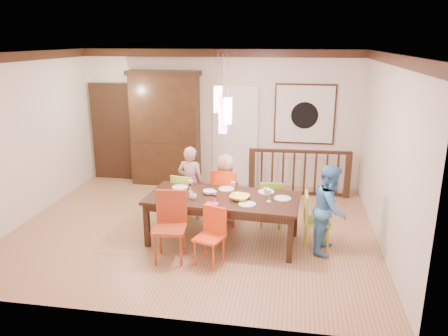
% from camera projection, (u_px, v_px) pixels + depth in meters
% --- Properties ---
extents(floor, '(6.00, 6.00, 0.00)m').
position_uv_depth(floor, '(195.00, 228.00, 7.45)').
color(floor, olive).
rests_on(floor, ground).
extents(ceiling, '(6.00, 6.00, 0.00)m').
position_uv_depth(ceiling, '(191.00, 53.00, 6.62)').
color(ceiling, white).
rests_on(ceiling, wall_back).
extents(wall_back, '(6.00, 0.00, 6.00)m').
position_uv_depth(wall_back, '(220.00, 119.00, 9.40)').
color(wall_back, beige).
rests_on(wall_back, floor).
extents(wall_left, '(0.00, 5.00, 5.00)m').
position_uv_depth(wall_left, '(23.00, 139.00, 7.50)').
color(wall_left, beige).
rests_on(wall_left, floor).
extents(wall_right, '(0.00, 5.00, 5.00)m').
position_uv_depth(wall_right, '(387.00, 153.00, 6.57)').
color(wall_right, beige).
rests_on(wall_right, floor).
extents(crown_molding, '(6.00, 5.00, 0.16)m').
position_uv_depth(crown_molding, '(191.00, 58.00, 6.65)').
color(crown_molding, black).
rests_on(crown_molding, wall_back).
extents(panel_door, '(1.04, 0.07, 2.24)m').
position_uv_depth(panel_door, '(115.00, 133.00, 9.84)').
color(panel_door, black).
rests_on(panel_door, wall_back).
extents(white_doorway, '(0.97, 0.05, 2.22)m').
position_uv_depth(white_doorway, '(235.00, 138.00, 9.43)').
color(white_doorway, silver).
rests_on(white_doorway, wall_back).
extents(painting, '(1.25, 0.06, 1.25)m').
position_uv_depth(painting, '(305.00, 114.00, 9.04)').
color(painting, black).
rests_on(painting, wall_back).
extents(pendant_cluster, '(0.27, 0.21, 1.14)m').
position_uv_depth(pendant_cluster, '(223.00, 110.00, 6.38)').
color(pendant_cluster, '#FF4C77').
rests_on(pendant_cluster, ceiling).
extents(dining_table, '(2.42, 1.24, 0.75)m').
position_uv_depth(dining_table, '(223.00, 201.00, 6.79)').
color(dining_table, black).
rests_on(dining_table, floor).
extents(chair_far_left, '(0.46, 0.46, 0.88)m').
position_uv_depth(chair_far_left, '(186.00, 194.00, 7.60)').
color(chair_far_left, '#A8CC38').
rests_on(chair_far_left, floor).
extents(chair_far_mid, '(0.52, 0.52, 0.99)m').
position_uv_depth(chair_far_mid, '(227.00, 192.00, 7.53)').
color(chair_far_mid, '#E94010').
rests_on(chair_far_mid, floor).
extents(chair_far_right, '(0.39, 0.39, 0.83)m').
position_uv_depth(chair_far_right, '(271.00, 200.00, 7.42)').
color(chair_far_right, '#69A51F').
rests_on(chair_far_right, floor).
extents(chair_near_left, '(0.49, 0.49, 1.01)m').
position_uv_depth(chair_near_left, '(170.00, 223.00, 6.22)').
color(chair_near_left, '#983619').
rests_on(chair_near_left, floor).
extents(chair_near_mid, '(0.47, 0.47, 0.82)m').
position_uv_depth(chair_near_mid, '(209.00, 233.00, 6.14)').
color(chair_near_mid, '#DA4315').
rests_on(chair_near_mid, floor).
extents(chair_end_right, '(0.41, 0.41, 0.87)m').
position_uv_depth(chair_end_right, '(317.00, 217.00, 6.65)').
color(chair_end_right, '#A4B934').
rests_on(chair_end_right, floor).
extents(china_hutch, '(1.56, 0.46, 2.47)m').
position_uv_depth(china_hutch, '(165.00, 128.00, 9.45)').
color(china_hutch, black).
rests_on(china_hutch, floor).
extents(balustrade, '(2.05, 0.15, 0.96)m').
position_uv_depth(balustrade, '(299.00, 172.00, 8.88)').
color(balustrade, black).
rests_on(balustrade, floor).
extents(person_far_left, '(0.53, 0.39, 1.32)m').
position_uv_depth(person_far_left, '(191.00, 183.00, 7.69)').
color(person_far_left, '#D2A4A0').
rests_on(person_far_left, floor).
extents(person_far_mid, '(0.67, 0.52, 1.21)m').
position_uv_depth(person_far_mid, '(226.00, 188.00, 7.59)').
color(person_far_mid, '#C1B192').
rests_on(person_far_mid, floor).
extents(person_end_right, '(0.65, 0.75, 1.35)m').
position_uv_depth(person_end_right, '(330.00, 209.00, 6.49)').
color(person_end_right, '#468CC4').
rests_on(person_end_right, floor).
extents(serving_bowl, '(0.36, 0.36, 0.07)m').
position_uv_depth(serving_bowl, '(240.00, 198.00, 6.63)').
color(serving_bowl, '#ECE943').
rests_on(serving_bowl, dining_table).
extents(small_bowl, '(0.22, 0.22, 0.06)m').
position_uv_depth(small_bowl, '(209.00, 192.00, 6.87)').
color(small_bowl, white).
rests_on(small_bowl, dining_table).
extents(cup_left, '(0.12, 0.12, 0.09)m').
position_uv_depth(cup_left, '(193.00, 197.00, 6.65)').
color(cup_left, silver).
rests_on(cup_left, dining_table).
extents(cup_right, '(0.13, 0.13, 0.10)m').
position_uv_depth(cup_right, '(267.00, 191.00, 6.86)').
color(cup_right, silver).
rests_on(cup_right, dining_table).
extents(plate_far_left, '(0.26, 0.26, 0.01)m').
position_uv_depth(plate_far_left, '(180.00, 187.00, 7.18)').
color(plate_far_left, white).
rests_on(plate_far_left, dining_table).
extents(plate_far_mid, '(0.26, 0.26, 0.01)m').
position_uv_depth(plate_far_mid, '(227.00, 189.00, 7.10)').
color(plate_far_mid, white).
rests_on(plate_far_mid, dining_table).
extents(plate_far_right, '(0.26, 0.26, 0.01)m').
position_uv_depth(plate_far_right, '(266.00, 192.00, 6.96)').
color(plate_far_right, white).
rests_on(plate_far_right, dining_table).
extents(plate_near_left, '(0.26, 0.26, 0.01)m').
position_uv_depth(plate_near_left, '(175.00, 202.00, 6.54)').
color(plate_near_left, white).
rests_on(plate_near_left, dining_table).
extents(plate_near_mid, '(0.26, 0.26, 0.01)m').
position_uv_depth(plate_near_mid, '(247.00, 204.00, 6.44)').
color(plate_near_mid, white).
rests_on(plate_near_mid, dining_table).
extents(plate_end_right, '(0.26, 0.26, 0.01)m').
position_uv_depth(plate_end_right, '(283.00, 198.00, 6.68)').
color(plate_end_right, white).
rests_on(plate_end_right, dining_table).
extents(wine_glass_a, '(0.08, 0.08, 0.19)m').
position_uv_depth(wine_glass_a, '(191.00, 186.00, 6.96)').
color(wine_glass_a, '#590C19').
rests_on(wine_glass_a, dining_table).
extents(wine_glass_b, '(0.08, 0.08, 0.19)m').
position_uv_depth(wine_glass_b, '(233.00, 188.00, 6.88)').
color(wine_glass_b, silver).
rests_on(wine_glass_b, dining_table).
extents(wine_glass_c, '(0.08, 0.08, 0.19)m').
position_uv_depth(wine_glass_c, '(215.00, 197.00, 6.46)').
color(wine_glass_c, '#590C19').
rests_on(wine_glass_c, dining_table).
extents(wine_glass_d, '(0.08, 0.08, 0.19)m').
position_uv_depth(wine_glass_d, '(269.00, 196.00, 6.54)').
color(wine_glass_d, silver).
rests_on(wine_glass_d, dining_table).
extents(napkin, '(0.18, 0.14, 0.01)m').
position_uv_depth(napkin, '(212.00, 204.00, 6.45)').
color(napkin, '#D83359').
rests_on(napkin, dining_table).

